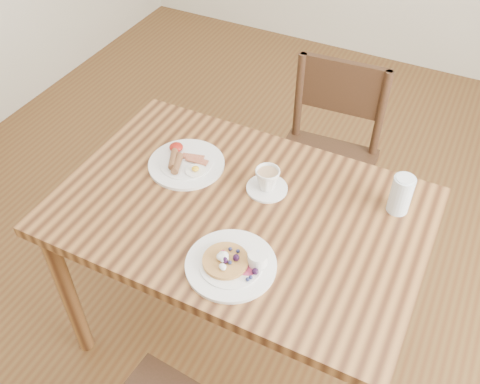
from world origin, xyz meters
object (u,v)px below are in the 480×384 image
(chair_far, at_px, (326,155))
(pancake_plate, at_px, (233,263))
(dining_table, at_px, (240,228))
(water_glass, at_px, (401,194))
(breakfast_plate, at_px, (185,163))
(teacup_saucer, at_px, (267,181))

(chair_far, relative_size, pancake_plate, 3.26)
(dining_table, bearing_deg, chair_far, 83.39)
(pancake_plate, distance_m, water_glass, 0.58)
(chair_far, bearing_deg, breakfast_plate, 55.25)
(dining_table, xyz_separation_m, teacup_saucer, (0.04, 0.12, 0.14))
(breakfast_plate, xyz_separation_m, teacup_saucer, (0.31, 0.02, 0.03))
(chair_far, xyz_separation_m, breakfast_plate, (-0.35, -0.58, 0.27))
(water_glass, bearing_deg, dining_table, -154.37)
(chair_far, distance_m, water_glass, 0.68)
(dining_table, distance_m, teacup_saucer, 0.19)
(breakfast_plate, relative_size, teacup_saucer, 1.93)
(teacup_saucer, bearing_deg, breakfast_plate, -177.00)
(chair_far, bearing_deg, dining_table, 79.50)
(dining_table, relative_size, pancake_plate, 4.44)
(chair_far, xyz_separation_m, teacup_saucer, (-0.04, -0.56, 0.30))
(chair_far, height_order, water_glass, water_glass)
(chair_far, distance_m, teacup_saucer, 0.64)
(teacup_saucer, bearing_deg, dining_table, -109.67)
(chair_far, relative_size, teacup_saucer, 6.29)
(dining_table, relative_size, chair_far, 1.36)
(teacup_saucer, bearing_deg, chair_far, 86.27)
(dining_table, bearing_deg, breakfast_plate, 159.11)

